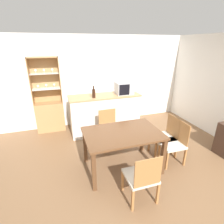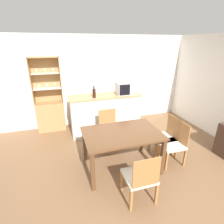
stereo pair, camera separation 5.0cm
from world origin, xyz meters
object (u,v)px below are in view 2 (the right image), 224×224
microwave (125,88)px  wine_bottle (94,93)px  dining_table (122,138)px  dining_chair_side_right_far (165,137)px  display_cabinet (50,110)px  dining_chair_head_near (140,177)px  dining_chair_side_right_near (173,143)px  dining_chair_head_far (110,129)px

microwave → wine_bottle: microwave is taller
dining_table → dining_chair_side_right_far: 1.09m
display_cabinet → dining_chair_head_near: (1.32, -2.96, -0.15)m
display_cabinet → dining_chair_side_right_far: size_ratio=2.29×
dining_chair_side_right_far → microwave: (-0.42, 1.43, 0.77)m
dining_chair_side_right_near → dining_chair_head_far: bearing=48.8°
dining_chair_side_right_far → dining_table: bearing=98.4°
dining_table → dining_chair_head_far: bearing=90.1°
display_cabinet → microwave: (1.96, -0.58, 0.62)m
dining_chair_head_near → wine_bottle: 2.41m
display_cabinet → dining_chair_side_right_far: display_cabinet is taller
dining_chair_side_right_far → dining_chair_side_right_near: same height
dining_chair_head_far → dining_chair_head_near: (0.00, -1.64, 0.00)m
display_cabinet → dining_chair_side_right_near: size_ratio=2.29×
display_cabinet → dining_chair_head_far: display_cabinet is taller
microwave → wine_bottle: 0.85m
dining_table → microwave: 1.78m
dining_chair_head_near → wine_bottle: bearing=95.5°
dining_chair_side_right_far → dining_chair_head_near: bearing=133.0°
microwave → wine_bottle: size_ratio=1.47×
dining_chair_head_near → dining_table: bearing=90.4°
dining_table → dining_chair_head_far: 0.85m
display_cabinet → dining_chair_head_far: size_ratio=2.29×
dining_chair_head_far → wine_bottle: size_ratio=2.90×
dining_chair_side_right_near → dining_chair_head_near: same height
display_cabinet → wine_bottle: 1.43m
wine_bottle → display_cabinet: bearing=149.0°
dining_chair_head_near → dining_chair_head_far: bearing=90.5°
microwave → dining_chair_side_right_near: bearing=-76.3°
dining_chair_head_far → dining_chair_side_right_near: size_ratio=1.00×
display_cabinet → dining_chair_head_far: bearing=-45.1°
dining_chair_head_near → microwave: microwave is taller
dining_chair_head_far → microwave: size_ratio=1.98×
dining_table → dining_chair_side_right_near: (1.06, -0.14, -0.23)m
display_cabinet → wine_bottle: display_cabinet is taller
dining_chair_head_far → dining_chair_side_right_near: (1.06, -0.96, 0.00)m
wine_bottle → dining_chair_head_near: bearing=-84.9°
dining_chair_side_right_far → wine_bottle: (-1.26, 1.33, 0.73)m
microwave → display_cabinet: bearing=163.7°
dining_chair_head_near → wine_bottle: size_ratio=2.90×
dining_chair_head_near → dining_chair_side_right_far: bearing=42.7°
microwave → wine_bottle: bearing=-173.6°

